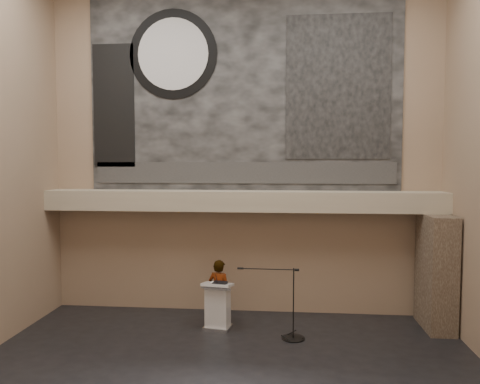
# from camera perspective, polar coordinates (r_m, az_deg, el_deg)

# --- Properties ---
(floor) EXTENTS (10.00, 10.00, 0.00)m
(floor) POSITION_cam_1_polar(r_m,az_deg,el_deg) (9.07, -2.05, -22.05)
(floor) COLOR black
(floor) RESTS_ON ground
(wall_back) EXTENTS (10.00, 0.02, 8.50)m
(wall_back) POSITION_cam_1_polar(r_m,az_deg,el_deg) (12.14, 0.36, 5.20)
(wall_back) COLOR #8F745A
(wall_back) RESTS_ON floor
(wall_front) EXTENTS (10.00, 0.02, 8.50)m
(wall_front) POSITION_cam_1_polar(r_m,az_deg,el_deg) (4.24, -9.26, 7.73)
(wall_front) COLOR #8F745A
(wall_front) RESTS_ON floor
(soffit) EXTENTS (10.00, 0.80, 0.50)m
(soffit) POSITION_cam_1_polar(r_m,az_deg,el_deg) (11.78, 0.18, -1.08)
(soffit) COLOR tan
(soffit) RESTS_ON wall_back
(sprinkler_left) EXTENTS (0.04, 0.04, 0.06)m
(sprinkler_left) POSITION_cam_1_polar(r_m,az_deg,el_deg) (12.01, -7.47, -2.36)
(sprinkler_left) COLOR #B2893D
(sprinkler_left) RESTS_ON soffit
(sprinkler_right) EXTENTS (0.04, 0.04, 0.06)m
(sprinkler_right) POSITION_cam_1_polar(r_m,az_deg,el_deg) (11.74, 9.44, -2.53)
(sprinkler_right) COLOR #B2893D
(sprinkler_right) RESTS_ON soffit
(banner) EXTENTS (8.00, 0.05, 5.00)m
(banner) POSITION_cam_1_polar(r_m,az_deg,el_deg) (12.23, 0.35, 12.01)
(banner) COLOR black
(banner) RESTS_ON wall_back
(banner_text_strip) EXTENTS (7.76, 0.02, 0.55)m
(banner_text_strip) POSITION_cam_1_polar(r_m,az_deg,el_deg) (12.07, 0.33, 2.36)
(banner_text_strip) COLOR #2B2B2B
(banner_text_strip) RESTS_ON banner
(banner_clock_rim) EXTENTS (2.30, 0.02, 2.30)m
(banner_clock_rim) POSITION_cam_1_polar(r_m,az_deg,el_deg) (12.66, -8.16, 16.30)
(banner_clock_rim) COLOR black
(banner_clock_rim) RESTS_ON banner
(banner_clock_face) EXTENTS (1.84, 0.02, 1.84)m
(banner_clock_face) POSITION_cam_1_polar(r_m,az_deg,el_deg) (12.64, -8.18, 16.31)
(banner_clock_face) COLOR silver
(banner_clock_face) RESTS_ON banner
(banner_building_print) EXTENTS (2.60, 0.02, 3.60)m
(banner_building_print) POSITION_cam_1_polar(r_m,az_deg,el_deg) (12.24, 11.87, 12.40)
(banner_building_print) COLOR black
(banner_building_print) RESTS_ON banner
(banner_brick_print) EXTENTS (1.10, 0.02, 3.20)m
(banner_brick_print) POSITION_cam_1_polar(r_m,az_deg,el_deg) (12.90, -15.13, 10.11)
(banner_brick_print) COLOR black
(banner_brick_print) RESTS_ON banner
(stone_pier) EXTENTS (0.60, 1.40, 2.70)m
(stone_pier) POSITION_cam_1_polar(r_m,az_deg,el_deg) (12.08, 22.79, -8.94)
(stone_pier) COLOR #433529
(stone_pier) RESTS_ON floor
(lectern) EXTENTS (0.76, 0.60, 1.13)m
(lectern) POSITION_cam_1_polar(r_m,az_deg,el_deg) (11.30, -2.73, -13.71)
(lectern) COLOR silver
(lectern) RESTS_ON floor
(binder) EXTENTS (0.36, 0.31, 0.04)m
(binder) POSITION_cam_1_polar(r_m,az_deg,el_deg) (11.10, -2.44, -11.01)
(binder) COLOR black
(binder) RESTS_ON lectern
(papers) EXTENTS (0.24, 0.31, 0.00)m
(papers) POSITION_cam_1_polar(r_m,az_deg,el_deg) (11.15, -3.15, -11.02)
(papers) COLOR white
(papers) RESTS_ON lectern
(speaker_person) EXTENTS (0.66, 0.54, 1.57)m
(speaker_person) POSITION_cam_1_polar(r_m,az_deg,el_deg) (11.60, -2.56, -12.05)
(speaker_person) COLOR white
(speaker_person) RESTS_ON floor
(mic_stand) EXTENTS (1.51, 0.52, 1.60)m
(mic_stand) POSITION_cam_1_polar(r_m,az_deg,el_deg) (10.89, 6.26, -16.12)
(mic_stand) COLOR black
(mic_stand) RESTS_ON floor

